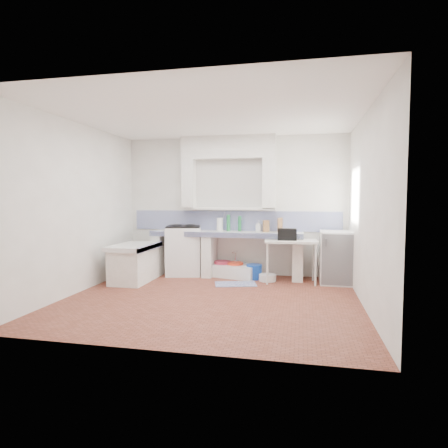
% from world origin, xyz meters
% --- Properties ---
extents(floor, '(4.50, 4.50, 0.00)m').
position_xyz_m(floor, '(0.00, 0.00, 0.00)').
color(floor, brown).
rests_on(floor, ground).
extents(ceiling, '(4.50, 4.50, 0.00)m').
position_xyz_m(ceiling, '(0.00, 0.00, 2.80)').
color(ceiling, white).
rests_on(ceiling, ground).
extents(wall_back, '(4.50, 0.00, 4.50)m').
position_xyz_m(wall_back, '(0.00, 2.00, 1.40)').
color(wall_back, white).
rests_on(wall_back, ground).
extents(wall_front, '(4.50, 0.00, 4.50)m').
position_xyz_m(wall_front, '(0.00, -2.00, 1.40)').
color(wall_front, white).
rests_on(wall_front, ground).
extents(wall_left, '(0.00, 4.50, 4.50)m').
position_xyz_m(wall_left, '(-2.25, 0.00, 1.40)').
color(wall_left, white).
rests_on(wall_left, ground).
extents(wall_right, '(0.00, 4.50, 4.50)m').
position_xyz_m(wall_right, '(2.25, 0.00, 1.40)').
color(wall_right, white).
rests_on(wall_right, ground).
extents(alcove_mass, '(1.90, 0.25, 0.45)m').
position_xyz_m(alcove_mass, '(-0.10, 1.88, 2.58)').
color(alcove_mass, white).
rests_on(alcove_mass, ground).
extents(window_frame, '(0.35, 0.86, 1.06)m').
position_xyz_m(window_frame, '(2.42, 1.20, 1.60)').
color(window_frame, '#3C2213').
rests_on(window_frame, ground).
extents(lace_valance, '(0.01, 0.84, 0.24)m').
position_xyz_m(lace_valance, '(2.28, 1.20, 1.98)').
color(lace_valance, white).
rests_on(lace_valance, ground).
extents(counter_slab, '(3.00, 0.60, 0.08)m').
position_xyz_m(counter_slab, '(-0.10, 1.70, 0.86)').
color(counter_slab, white).
rests_on(counter_slab, ground).
extents(counter_lip, '(3.00, 0.04, 0.10)m').
position_xyz_m(counter_lip, '(-0.10, 1.42, 0.86)').
color(counter_lip, navy).
rests_on(counter_lip, ground).
extents(counter_pier_left, '(0.20, 0.55, 0.82)m').
position_xyz_m(counter_pier_left, '(-1.50, 1.70, 0.41)').
color(counter_pier_left, white).
rests_on(counter_pier_left, ground).
extents(counter_pier_mid, '(0.20, 0.55, 0.82)m').
position_xyz_m(counter_pier_mid, '(-0.45, 1.70, 0.41)').
color(counter_pier_mid, white).
rests_on(counter_pier_mid, ground).
extents(counter_pier_right, '(0.20, 0.55, 0.82)m').
position_xyz_m(counter_pier_right, '(1.30, 1.70, 0.41)').
color(counter_pier_right, white).
rests_on(counter_pier_right, ground).
extents(peninsula_top, '(0.70, 1.10, 0.08)m').
position_xyz_m(peninsula_top, '(-1.70, 0.90, 0.66)').
color(peninsula_top, white).
rests_on(peninsula_top, ground).
extents(peninsula_base, '(0.60, 1.00, 0.62)m').
position_xyz_m(peninsula_base, '(-1.70, 0.90, 0.31)').
color(peninsula_base, white).
rests_on(peninsula_base, ground).
extents(peninsula_lip, '(0.04, 1.10, 0.10)m').
position_xyz_m(peninsula_lip, '(-1.37, 0.90, 0.66)').
color(peninsula_lip, navy).
rests_on(peninsula_lip, ground).
extents(backsplash, '(4.27, 0.03, 0.40)m').
position_xyz_m(backsplash, '(0.00, 1.99, 1.10)').
color(backsplash, navy).
rests_on(backsplash, ground).
extents(stove, '(0.83, 0.81, 0.97)m').
position_xyz_m(stove, '(-0.99, 1.72, 0.49)').
color(stove, white).
rests_on(stove, ground).
extents(sink, '(1.01, 0.71, 0.22)m').
position_xyz_m(sink, '(0.06, 1.69, 0.11)').
color(sink, white).
rests_on(sink, ground).
extents(side_table, '(0.99, 0.59, 0.04)m').
position_xyz_m(side_table, '(1.17, 1.41, 0.40)').
color(side_table, white).
rests_on(side_table, ground).
extents(fridge, '(0.63, 0.63, 0.96)m').
position_xyz_m(fridge, '(2.01, 1.54, 0.48)').
color(fridge, white).
rests_on(fridge, ground).
extents(bucket_red, '(0.33, 0.33, 0.30)m').
position_xyz_m(bucket_red, '(-0.18, 1.71, 0.15)').
color(bucket_red, '#B62C45').
rests_on(bucket_red, ground).
extents(bucket_orange, '(0.40, 0.40, 0.29)m').
position_xyz_m(bucket_orange, '(0.08, 1.68, 0.15)').
color(bucket_orange, red).
rests_on(bucket_orange, ground).
extents(bucket_blue, '(0.36, 0.36, 0.28)m').
position_xyz_m(bucket_blue, '(0.47, 1.58, 0.14)').
color(bucket_blue, '#1443B0').
rests_on(bucket_blue, ground).
extents(basin_white, '(0.36, 0.36, 0.13)m').
position_xyz_m(basin_white, '(0.74, 1.46, 0.06)').
color(basin_white, white).
rests_on(basin_white, ground).
extents(water_bottle_a, '(0.08, 0.08, 0.30)m').
position_xyz_m(water_bottle_a, '(0.09, 1.85, 0.15)').
color(water_bottle_a, silver).
rests_on(water_bottle_a, ground).
extents(water_bottle_b, '(0.09, 0.09, 0.26)m').
position_xyz_m(water_bottle_b, '(0.26, 1.85, 0.13)').
color(water_bottle_b, silver).
rests_on(water_bottle_b, ground).
extents(black_bag, '(0.35, 0.21, 0.21)m').
position_xyz_m(black_bag, '(1.10, 1.36, 0.90)').
color(black_bag, black).
rests_on(black_bag, side_table).
extents(green_bottle_a, '(0.08, 0.08, 0.33)m').
position_xyz_m(green_bottle_a, '(-0.08, 1.81, 1.06)').
color(green_bottle_a, '#1D7037').
rests_on(green_bottle_a, counter_slab).
extents(green_bottle_b, '(0.09, 0.09, 0.31)m').
position_xyz_m(green_bottle_b, '(0.14, 1.85, 1.05)').
color(green_bottle_b, '#1D7037').
rests_on(green_bottle_b, counter_slab).
extents(knife_block, '(0.14, 0.12, 0.23)m').
position_xyz_m(knife_block, '(0.68, 1.80, 1.01)').
color(knife_block, brown).
rests_on(knife_block, counter_slab).
extents(cutting_board, '(0.09, 0.20, 0.28)m').
position_xyz_m(cutting_board, '(0.95, 1.85, 1.04)').
color(cutting_board, brown).
rests_on(cutting_board, counter_slab).
extents(paper_towel, '(0.17, 0.17, 0.26)m').
position_xyz_m(paper_towel, '(-0.26, 1.85, 1.03)').
color(paper_towel, white).
rests_on(paper_towel, counter_slab).
extents(soap_bottle, '(0.11, 0.12, 0.22)m').
position_xyz_m(soap_bottle, '(0.53, 1.85, 1.01)').
color(soap_bottle, white).
rests_on(soap_bottle, counter_slab).
extents(rug, '(0.82, 0.60, 0.01)m').
position_xyz_m(rug, '(0.20, 1.06, 0.01)').
color(rug, navy).
rests_on(rug, ground).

